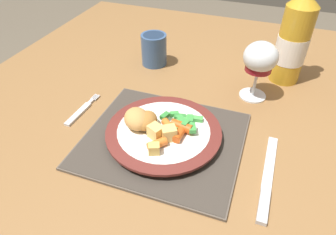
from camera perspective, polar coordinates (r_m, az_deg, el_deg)
ground_plane at (r=1.35m, az=3.14°, el=-21.44°), size 6.00×6.00×0.00m
dining_table at (r=0.84m, az=4.68°, el=0.76°), size 1.14×1.03×0.74m
placemat at (r=0.63m, az=-0.93°, el=-4.23°), size 0.32×0.29×0.01m
dinner_plate at (r=0.62m, az=-0.83°, el=-2.90°), size 0.24×0.24×0.02m
breaded_croquettes at (r=0.61m, az=-5.26°, el=-0.38°), size 0.08×0.08×0.04m
green_beans_pile at (r=0.62m, az=2.95°, el=-0.69°), size 0.09×0.06×0.02m
glazed_carrots at (r=0.60m, az=1.10°, el=-2.78°), size 0.07×0.10×0.02m
fork at (r=0.73m, az=-16.29°, el=1.12°), size 0.02×0.13×0.01m
table_knife at (r=0.58m, az=18.31°, el=-11.74°), size 0.02×0.21×0.01m
wine_glass at (r=0.73m, az=17.14°, el=10.48°), size 0.08×0.08×0.14m
bottle at (r=0.83m, az=22.82°, el=13.60°), size 0.08×0.08×0.29m
roast_potatoes at (r=0.58m, az=-1.33°, el=-3.39°), size 0.06×0.08×0.03m
drinking_cup at (r=0.87m, az=-2.69°, el=12.93°), size 0.07×0.07×0.09m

